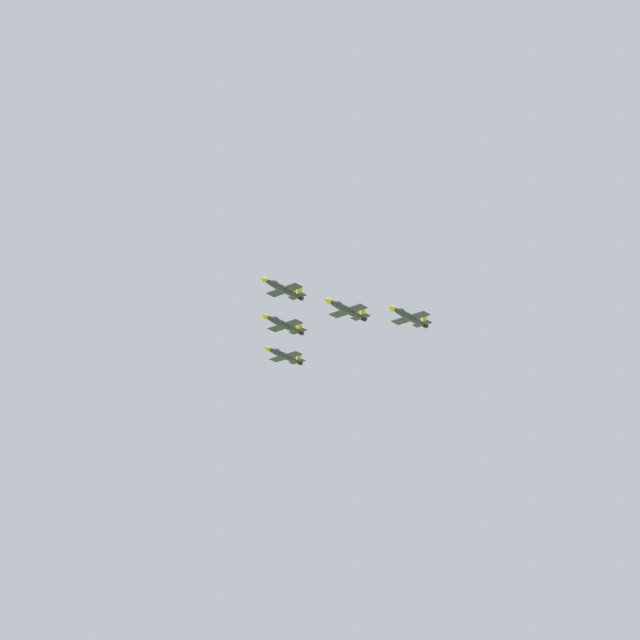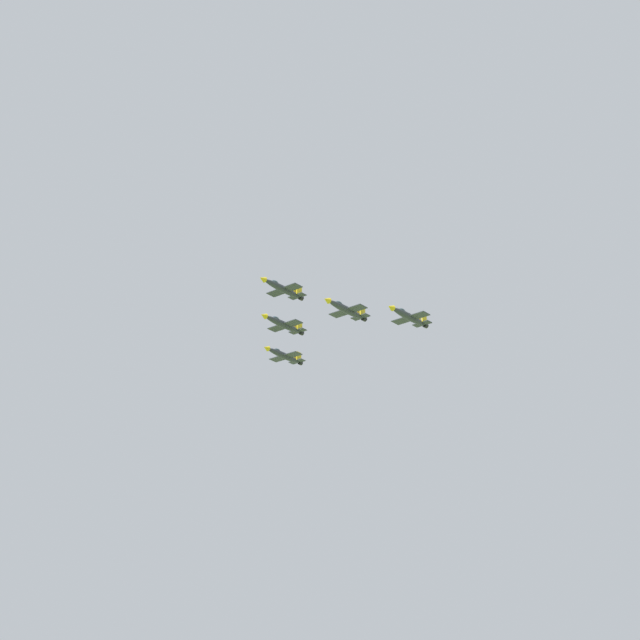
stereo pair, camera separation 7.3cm
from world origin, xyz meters
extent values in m
ellipsoid|color=#2D3338|center=(0.10, -28.31, 135.30)|extent=(13.92, 6.26, 1.81)
cone|color=gold|center=(7.53, -25.78, 135.30)|extent=(2.21, 2.04, 1.54)
ellipsoid|color=#334751|center=(3.04, -27.31, 135.98)|extent=(2.72, 2.07, 1.06)
cube|color=#2D3338|center=(-0.56, -28.54, 135.20)|extent=(6.30, 10.56, 0.18)
cube|color=gold|center=(-2.02, -24.25, 135.25)|extent=(2.97, 1.60, 0.22)
cube|color=gold|center=(0.90, -32.83, 135.25)|extent=(2.97, 1.60, 0.22)
cube|color=#2D3338|center=(-5.50, -30.22, 135.30)|extent=(3.65, 5.29, 0.18)
cube|color=gold|center=(-5.52, -29.27, 136.61)|extent=(1.98, 0.88, 2.62)
cube|color=gold|center=(-4.94, -30.99, 136.61)|extent=(1.98, 0.88, 2.62)
cylinder|color=black|center=(-6.94, -30.72, 135.30)|extent=(1.36, 1.52, 1.27)
ellipsoid|color=#2D3338|center=(-15.74, -22.08, 130.68)|extent=(14.56, 6.49, 1.89)
cone|color=gold|center=(-7.96, -19.47, 130.68)|extent=(2.31, 2.13, 1.61)
ellipsoid|color=#334751|center=(-12.67, -21.05, 131.39)|extent=(2.85, 2.15, 1.10)
cube|color=#2D3338|center=(-16.44, -22.31, 130.58)|extent=(6.54, 11.04, 0.19)
cube|color=gold|center=(-17.95, -17.83, 130.63)|extent=(3.11, 1.66, 0.23)
cube|color=gold|center=(-14.93, -26.80, 130.63)|extent=(3.11, 1.66, 0.23)
cube|color=#2D3338|center=(-21.60, -24.05, 130.68)|extent=(3.80, 5.52, 0.19)
cube|color=gold|center=(-21.63, -23.06, 132.05)|extent=(2.07, 0.91, 2.74)
cube|color=gold|center=(-21.02, -24.85, 132.05)|extent=(2.07, 0.91, 2.74)
cylinder|color=black|center=(-23.12, -24.56, 130.68)|extent=(1.42, 1.59, 1.33)
ellipsoid|color=#2D3338|center=(-8.60, -42.95, 132.37)|extent=(14.46, 6.49, 1.88)
cone|color=gold|center=(-0.88, -40.32, 132.37)|extent=(2.30, 2.12, 1.60)
ellipsoid|color=#334751|center=(-5.55, -41.91, 133.08)|extent=(2.83, 2.14, 1.10)
cube|color=#2D3338|center=(-9.29, -43.18, 132.27)|extent=(6.53, 10.98, 0.19)
cube|color=gold|center=(-10.80, -38.73, 132.32)|extent=(3.09, 1.66, 0.23)
cube|color=gold|center=(-7.78, -47.64, 132.32)|extent=(3.09, 1.66, 0.23)
cube|color=#2D3338|center=(-14.42, -44.92, 132.37)|extent=(3.79, 5.49, 0.19)
cube|color=gold|center=(-14.45, -43.94, 133.73)|extent=(2.06, 0.91, 2.72)
cube|color=gold|center=(-13.84, -45.72, 133.73)|extent=(2.06, 0.91, 2.72)
cylinder|color=black|center=(-15.92, -45.43, 132.37)|extent=(1.41, 1.58, 1.32)
ellipsoid|color=#2D3338|center=(-31.58, -15.85, 130.00)|extent=(14.60, 6.31, 1.89)
cone|color=gold|center=(-23.77, -13.34, 130.00)|extent=(2.30, 2.11, 1.61)
ellipsoid|color=#334751|center=(-28.50, -14.86, 130.71)|extent=(2.84, 2.12, 1.10)
cube|color=#2D3338|center=(-32.29, -16.07, 129.90)|extent=(6.42, 11.05, 0.19)
cube|color=gold|center=(-33.73, -11.56, 129.95)|extent=(3.11, 1.63, 0.23)
cube|color=gold|center=(-30.84, -20.58, 129.95)|extent=(3.11, 1.63, 0.23)
cube|color=#2D3338|center=(-37.48, -17.74, 130.00)|extent=(3.75, 5.52, 0.19)
cube|color=gold|center=(-37.48, -16.75, 131.37)|extent=(2.08, 0.88, 2.74)
cube|color=gold|center=(-36.91, -18.55, 131.37)|extent=(2.08, 0.88, 2.74)
cylinder|color=black|center=(-39.00, -18.23, 130.00)|extent=(1.41, 1.58, 1.33)
ellipsoid|color=#2D3338|center=(-17.30, -57.58, 129.67)|extent=(14.05, 6.56, 1.83)
cone|color=gold|center=(-9.82, -54.89, 129.67)|extent=(2.25, 2.09, 1.56)
ellipsoid|color=#334751|center=(-14.35, -56.52, 130.36)|extent=(2.77, 2.12, 1.07)
cube|color=#2D3338|center=(-17.97, -57.82, 129.57)|extent=(6.52, 10.70, 0.18)
cube|color=gold|center=(-19.53, -53.51, 129.62)|extent=(3.00, 1.67, 0.22)
cube|color=gold|center=(-16.42, -62.14, 129.62)|extent=(3.00, 1.67, 0.22)
cube|color=#2D3338|center=(-22.94, -59.61, 129.67)|extent=(3.77, 5.36, 0.18)
cube|color=gold|center=(-22.98, -58.65, 131.00)|extent=(2.00, 0.92, 2.65)
cube|color=gold|center=(-22.36, -60.38, 131.00)|extent=(2.00, 0.92, 2.65)
cylinder|color=black|center=(-24.40, -60.14, 129.67)|extent=(1.39, 1.55, 1.28)
camera|label=1|loc=(110.36, 166.59, 29.97)|focal=52.99mm
camera|label=2|loc=(110.29, 166.63, 29.97)|focal=52.99mm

